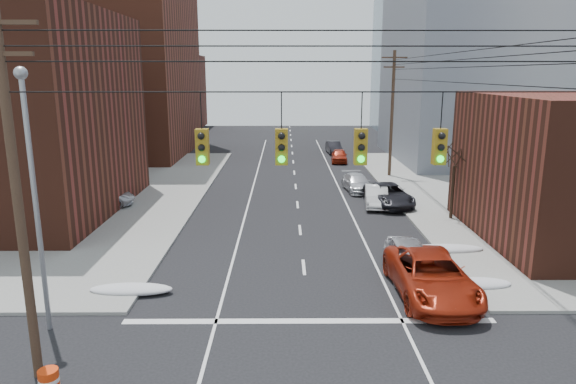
{
  "coord_description": "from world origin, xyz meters",
  "views": [
    {
      "loc": [
        -0.92,
        -11.16,
        9.1
      ],
      "look_at": [
        -0.74,
        15.09,
        3.0
      ],
      "focal_mm": 32.0,
      "sensor_mm": 36.0,
      "label": 1
    }
  ],
  "objects_px": {
    "red_pickup": "(431,276)",
    "lot_car_b": "(97,197)",
    "parked_car_f": "(334,147)",
    "lot_car_d": "(88,176)",
    "parked_car_e": "(339,156)",
    "parked_car_a": "(409,258)",
    "parked_car_b": "(376,196)",
    "lot_car_c": "(14,203)",
    "parked_car_d": "(357,183)",
    "parked_car_c": "(389,195)",
    "lot_car_a": "(79,201)"
  },
  "relations": [
    {
      "from": "red_pickup",
      "to": "parked_car_f",
      "type": "xyz_separation_m",
      "value": [
        -0.37,
        39.12,
        -0.2
      ]
    },
    {
      "from": "lot_car_a",
      "to": "lot_car_b",
      "type": "distance_m",
      "value": 1.36
    },
    {
      "from": "parked_car_d",
      "to": "parked_car_b",
      "type": "bearing_deg",
      "value": -87.07
    },
    {
      "from": "parked_car_b",
      "to": "parked_car_d",
      "type": "height_order",
      "value": "parked_car_b"
    },
    {
      "from": "parked_car_c",
      "to": "parked_car_e",
      "type": "xyz_separation_m",
      "value": [
        -1.6,
        17.97,
        -0.08
      ]
    },
    {
      "from": "parked_car_c",
      "to": "parked_car_e",
      "type": "height_order",
      "value": "parked_car_c"
    },
    {
      "from": "red_pickup",
      "to": "parked_car_d",
      "type": "height_order",
      "value": "red_pickup"
    },
    {
      "from": "parked_car_e",
      "to": "lot_car_b",
      "type": "relative_size",
      "value": 0.8
    },
    {
      "from": "lot_car_d",
      "to": "parked_car_c",
      "type": "bearing_deg",
      "value": -86.7
    },
    {
      "from": "parked_car_f",
      "to": "lot_car_d",
      "type": "bearing_deg",
      "value": -145.23
    },
    {
      "from": "parked_car_e",
      "to": "red_pickup",
      "type": "bearing_deg",
      "value": -84.71
    },
    {
      "from": "parked_car_b",
      "to": "parked_car_f",
      "type": "xyz_separation_m",
      "value": [
        -0.71,
        24.23,
        -0.02
      ]
    },
    {
      "from": "parked_car_d",
      "to": "lot_car_a",
      "type": "height_order",
      "value": "lot_car_a"
    },
    {
      "from": "parked_car_e",
      "to": "lot_car_b",
      "type": "bearing_deg",
      "value": -130.13
    },
    {
      "from": "lot_car_a",
      "to": "parked_car_f",
      "type": "bearing_deg",
      "value": -59.19
    },
    {
      "from": "lot_car_c",
      "to": "lot_car_d",
      "type": "distance_m",
      "value": 9.51
    },
    {
      "from": "parked_car_b",
      "to": "parked_car_d",
      "type": "distance_m",
      "value": 4.76
    },
    {
      "from": "parked_car_f",
      "to": "lot_car_a",
      "type": "bearing_deg",
      "value": -130.17
    },
    {
      "from": "parked_car_b",
      "to": "parked_car_d",
      "type": "xyz_separation_m",
      "value": [
        -0.71,
        4.71,
        -0.05
      ]
    },
    {
      "from": "red_pickup",
      "to": "parked_car_a",
      "type": "height_order",
      "value": "red_pickup"
    },
    {
      "from": "parked_car_b",
      "to": "lot_car_c",
      "type": "xyz_separation_m",
      "value": [
        -23.97,
        -2.52,
        0.17
      ]
    },
    {
      "from": "parked_car_e",
      "to": "parked_car_a",
      "type": "bearing_deg",
      "value": -85.35
    },
    {
      "from": "parked_car_d",
      "to": "parked_car_e",
      "type": "xyz_separation_m",
      "value": [
        0.0,
        13.42,
        0.02
      ]
    },
    {
      "from": "red_pickup",
      "to": "lot_car_b",
      "type": "distance_m",
      "value": 23.74
    },
    {
      "from": "parked_car_b",
      "to": "lot_car_a",
      "type": "bearing_deg",
      "value": -168.32
    },
    {
      "from": "parked_car_f",
      "to": "lot_car_a",
      "type": "xyz_separation_m",
      "value": [
        -19.35,
        -25.95,
        0.17
      ]
    },
    {
      "from": "parked_car_c",
      "to": "lot_car_a",
      "type": "distance_m",
      "value": 21.03
    },
    {
      "from": "parked_car_d",
      "to": "lot_car_b",
      "type": "relative_size",
      "value": 0.91
    },
    {
      "from": "red_pickup",
      "to": "lot_car_d",
      "type": "relative_size",
      "value": 1.69
    },
    {
      "from": "red_pickup",
      "to": "parked_car_e",
      "type": "xyz_separation_m",
      "value": [
        -0.37,
        33.02,
        -0.2
      ]
    },
    {
      "from": "lot_car_d",
      "to": "parked_car_e",
      "type": "bearing_deg",
      "value": -43.71
    },
    {
      "from": "parked_car_c",
      "to": "lot_car_d",
      "type": "xyz_separation_m",
      "value": [
        -23.59,
        6.73,
        0.03
      ]
    },
    {
      "from": "lot_car_c",
      "to": "lot_car_d",
      "type": "bearing_deg",
      "value": 16.89
    },
    {
      "from": "parked_car_e",
      "to": "lot_car_b",
      "type": "xyz_separation_m",
      "value": [
        -18.59,
        -18.73,
        0.16
      ]
    },
    {
      "from": "red_pickup",
      "to": "lot_car_c",
      "type": "height_order",
      "value": "red_pickup"
    },
    {
      "from": "red_pickup",
      "to": "lot_car_b",
      "type": "relative_size",
      "value": 1.27
    },
    {
      "from": "parked_car_e",
      "to": "lot_car_d",
      "type": "distance_m",
      "value": 24.69
    },
    {
      "from": "lot_car_a",
      "to": "lot_car_d",
      "type": "height_order",
      "value": "lot_car_a"
    },
    {
      "from": "parked_car_f",
      "to": "lot_car_c",
      "type": "relative_size",
      "value": 0.83
    },
    {
      "from": "parked_car_a",
      "to": "lot_car_d",
      "type": "relative_size",
      "value": 1.24
    },
    {
      "from": "red_pickup",
      "to": "parked_car_f",
      "type": "bearing_deg",
      "value": 89.54
    },
    {
      "from": "parked_car_a",
      "to": "lot_car_b",
      "type": "bearing_deg",
      "value": 149.39
    },
    {
      "from": "parked_car_c",
      "to": "parked_car_e",
      "type": "relative_size",
      "value": 1.37
    },
    {
      "from": "parked_car_c",
      "to": "parked_car_d",
      "type": "distance_m",
      "value": 4.82
    },
    {
      "from": "parked_car_d",
      "to": "red_pickup",
      "type": "bearing_deg",
      "value": -94.54
    },
    {
      "from": "lot_car_a",
      "to": "lot_car_c",
      "type": "relative_size",
      "value": 0.86
    },
    {
      "from": "parked_car_b",
      "to": "lot_car_b",
      "type": "height_order",
      "value": "lot_car_b"
    },
    {
      "from": "parked_car_d",
      "to": "parked_car_c",
      "type": "bearing_deg",
      "value": -76.21
    },
    {
      "from": "parked_car_d",
      "to": "parked_car_e",
      "type": "height_order",
      "value": "parked_car_e"
    },
    {
      "from": "red_pickup",
      "to": "lot_car_c",
      "type": "relative_size",
      "value": 1.27
    }
  ]
}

